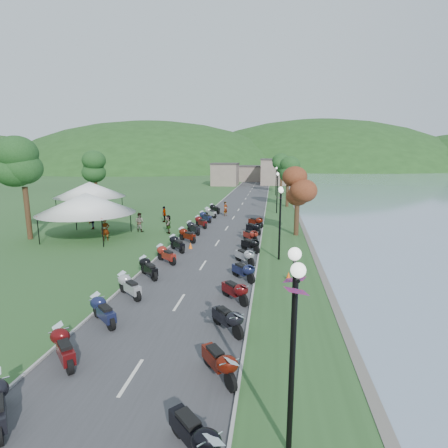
{
  "coord_description": "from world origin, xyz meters",
  "views": [
    {
      "loc": [
        4.46,
        -5.77,
        7.21
      ],
      "look_at": [
        0.33,
        23.71,
        1.3
      ],
      "focal_mm": 28.0,
      "sensor_mm": 36.0,
      "label": 1
    }
  ],
  "objects_px": {
    "vendor_tent_main": "(87,215)",
    "streetlamp_near": "(292,360)",
    "pedestrian_a": "(106,241)",
    "pedestrian_c": "(92,229)",
    "pedestrian_b": "(140,231)"
  },
  "relations": [
    {
      "from": "streetlamp_near",
      "to": "pedestrian_b",
      "type": "bearing_deg",
      "value": 118.92
    },
    {
      "from": "streetlamp_near",
      "to": "pedestrian_c",
      "type": "relative_size",
      "value": 2.67
    },
    {
      "from": "pedestrian_a",
      "to": "pedestrian_b",
      "type": "relative_size",
      "value": 1.04
    },
    {
      "from": "vendor_tent_main",
      "to": "streetlamp_near",
      "type": "bearing_deg",
      "value": -51.14
    },
    {
      "from": "pedestrian_b",
      "to": "vendor_tent_main",
      "type": "bearing_deg",
      "value": 53.01
    },
    {
      "from": "pedestrian_a",
      "to": "pedestrian_c",
      "type": "height_order",
      "value": "pedestrian_a"
    },
    {
      "from": "pedestrian_a",
      "to": "pedestrian_b",
      "type": "height_order",
      "value": "pedestrian_a"
    },
    {
      "from": "vendor_tent_main",
      "to": "pedestrian_c",
      "type": "distance_m",
      "value": 4.29
    },
    {
      "from": "pedestrian_c",
      "to": "pedestrian_a",
      "type": "bearing_deg",
      "value": 27.18
    },
    {
      "from": "vendor_tent_main",
      "to": "pedestrian_a",
      "type": "distance_m",
      "value": 2.94
    },
    {
      "from": "vendor_tent_main",
      "to": "pedestrian_a",
      "type": "xyz_separation_m",
      "value": [
        2.01,
        -0.8,
        -2.0
      ]
    },
    {
      "from": "vendor_tent_main",
      "to": "pedestrian_b",
      "type": "bearing_deg",
      "value": 41.06
    },
    {
      "from": "streetlamp_near",
      "to": "pedestrian_c",
      "type": "height_order",
      "value": "streetlamp_near"
    },
    {
      "from": "streetlamp_near",
      "to": "pedestrian_a",
      "type": "height_order",
      "value": "streetlamp_near"
    },
    {
      "from": "vendor_tent_main",
      "to": "pedestrian_a",
      "type": "bearing_deg",
      "value": -21.78
    }
  ]
}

